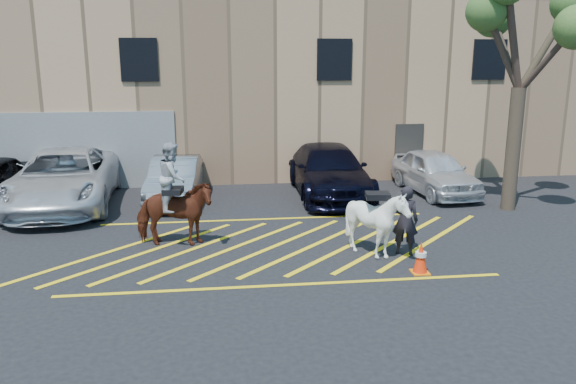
{
  "coord_description": "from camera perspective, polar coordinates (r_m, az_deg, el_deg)",
  "views": [
    {
      "loc": [
        -1.34,
        -13.78,
        4.7
      ],
      "look_at": [
        0.43,
        0.2,
        1.3
      ],
      "focal_mm": 35.0,
      "sensor_mm": 36.0,
      "label": 1
    }
  ],
  "objects": [
    {
      "name": "car_silver_sedan",
      "position": [
        19.09,
        -11.39,
        1.27
      ],
      "size": [
        1.77,
        4.46,
        1.45
      ],
      "primitive_type": "imported",
      "rotation": [
        0.0,
        0.0,
        -0.05
      ],
      "color": "gray",
      "rests_on": "ground"
    },
    {
      "name": "ground",
      "position": [
        14.62,
        -1.57,
        -5.19
      ],
      "size": [
        90.0,
        90.0,
        0.0
      ],
      "primitive_type": "plane",
      "color": "black",
      "rests_on": "ground"
    },
    {
      "name": "tree",
      "position": [
        18.56,
        22.91,
        15.61
      ],
      "size": [
        3.99,
        4.37,
        7.31
      ],
      "color": "#4B3B2D",
      "rests_on": "ground"
    },
    {
      "name": "car_white_pickup",
      "position": [
        19.35,
        -21.83,
        1.27
      ],
      "size": [
        3.39,
        6.68,
        1.81
      ],
      "primitive_type": "imported",
      "rotation": [
        0.0,
        0.0,
        0.06
      ],
      "color": "silver",
      "rests_on": "ground"
    },
    {
      "name": "handler",
      "position": [
        13.86,
        11.83,
        -2.83
      ],
      "size": [
        0.73,
        0.6,
        1.71
      ],
      "primitive_type": "imported",
      "rotation": [
        0.0,
        0.0,
        2.78
      ],
      "color": "black",
      "rests_on": "ground"
    },
    {
      "name": "car_blue_suv",
      "position": [
        19.5,
        4.19,
        2.14
      ],
      "size": [
        2.43,
        5.87,
        1.7
      ],
      "primitive_type": "imported",
      "rotation": [
        0.0,
        0.0,
        -0.01
      ],
      "color": "black",
      "rests_on": "ground"
    },
    {
      "name": "traffic_cone",
      "position": [
        12.88,
        13.33,
        -6.48
      ],
      "size": [
        0.39,
        0.39,
        0.73
      ],
      "color": "orange",
      "rests_on": "ground"
    },
    {
      "name": "saddled_white",
      "position": [
        13.56,
        8.99,
        -3.07
      ],
      "size": [
        1.58,
        1.73,
        1.7
      ],
      "color": "white",
      "rests_on": "ground"
    },
    {
      "name": "mounted_bay",
      "position": [
        14.4,
        -11.53,
        -1.29
      ],
      "size": [
        2.11,
        1.15,
        2.66
      ],
      "color": "#602C16",
      "rests_on": "ground"
    },
    {
      "name": "warehouse",
      "position": [
        25.82,
        -4.34,
        11.2
      ],
      "size": [
        32.42,
        10.2,
        7.3
      ],
      "color": "tan",
      "rests_on": "ground"
    },
    {
      "name": "hatching_zone",
      "position": [
        14.33,
        -1.46,
        -5.55
      ],
      "size": [
        12.6,
        5.12,
        0.01
      ],
      "color": "yellow",
      "rests_on": "ground"
    },
    {
      "name": "car_white_suv",
      "position": [
        20.43,
        14.67,
        1.99
      ],
      "size": [
        2.17,
        4.58,
        1.51
      ],
      "primitive_type": "imported",
      "rotation": [
        0.0,
        0.0,
        0.09
      ],
      "color": "silver",
      "rests_on": "ground"
    }
  ]
}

